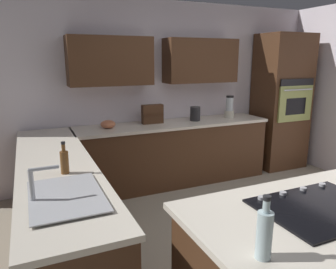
% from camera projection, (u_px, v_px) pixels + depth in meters
% --- Properties ---
extents(ground_plane, '(14.00, 14.00, 0.00)m').
position_uv_depth(ground_plane, '(254.00, 238.00, 3.27)').
color(ground_plane, '#9E937F').
extents(wall_back, '(6.00, 0.44, 2.60)m').
position_uv_depth(wall_back, '(167.00, 85.00, 4.74)').
color(wall_back, silver).
rests_on(wall_back, ground).
extents(lower_cabinets_back, '(2.80, 0.60, 0.86)m').
position_uv_depth(lower_cabinets_back, '(174.00, 154.00, 4.66)').
color(lower_cabinets_back, '#472B19').
rests_on(lower_cabinets_back, ground).
extents(countertop_back, '(2.84, 0.64, 0.04)m').
position_uv_depth(countertop_back, '(174.00, 124.00, 4.56)').
color(countertop_back, silver).
rests_on(countertop_back, lower_cabinets_back).
extents(lower_cabinets_side, '(0.60, 2.90, 0.86)m').
position_uv_depth(lower_cabinets_side, '(59.00, 210.00, 2.94)').
color(lower_cabinets_side, '#472B19').
rests_on(lower_cabinets_side, ground).
extents(countertop_side, '(0.64, 2.94, 0.04)m').
position_uv_depth(countertop_side, '(55.00, 164.00, 2.84)').
color(countertop_side, silver).
rests_on(countertop_side, lower_cabinets_side).
extents(island_top, '(1.70, 0.94, 0.04)m').
position_uv_depth(island_top, '(321.00, 212.00, 1.95)').
color(island_top, silver).
rests_on(island_top, island_base).
extents(wall_oven, '(0.80, 0.66, 2.18)m').
position_uv_depth(wall_oven, '(281.00, 102.00, 5.28)').
color(wall_oven, '#472B19').
rests_on(wall_oven, ground).
extents(sink_unit, '(0.46, 0.70, 0.23)m').
position_uv_depth(sink_unit, '(65.00, 195.00, 2.09)').
color(sink_unit, '#515456').
rests_on(sink_unit, countertop_side).
extents(cooktop, '(0.76, 0.56, 0.03)m').
position_uv_depth(cooktop, '(321.00, 207.00, 1.95)').
color(cooktop, black).
rests_on(cooktop, island_top).
extents(blender, '(0.15, 0.15, 0.34)m').
position_uv_depth(blender, '(229.00, 108.00, 4.92)').
color(blender, beige).
rests_on(blender, countertop_back).
extents(mixing_bowl, '(0.19, 0.19, 0.11)m').
position_uv_depth(mixing_bowl, '(108.00, 124.00, 4.18)').
color(mixing_bowl, '#CC724C').
rests_on(mixing_bowl, countertop_back).
extents(spice_rack, '(0.30, 0.11, 0.27)m').
position_uv_depth(spice_rack, '(152.00, 114.00, 4.48)').
color(spice_rack, '#472B19').
rests_on(spice_rack, countertop_back).
extents(kettle, '(0.15, 0.15, 0.21)m').
position_uv_depth(kettle, '(195.00, 114.00, 4.69)').
color(kettle, '#262628').
rests_on(kettle, countertop_back).
extents(dish_soap_bottle, '(0.07, 0.07, 0.26)m').
position_uv_depth(dish_soap_bottle, '(64.00, 161.00, 2.52)').
color(dish_soap_bottle, brown).
rests_on(dish_soap_bottle, countertop_side).
extents(oil_bottle, '(0.07, 0.07, 0.31)m').
position_uv_depth(oil_bottle, '(264.00, 233.00, 1.44)').
color(oil_bottle, silver).
rests_on(oil_bottle, island_top).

